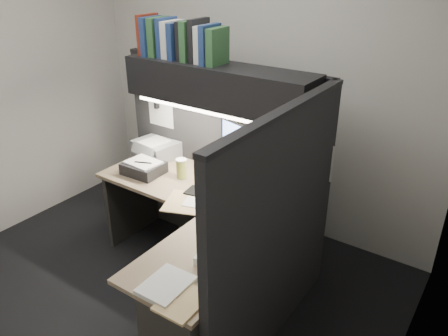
{
  "coord_description": "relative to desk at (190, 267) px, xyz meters",
  "views": [
    {
      "loc": [
        1.98,
        -1.83,
        2.34
      ],
      "look_at": [
        0.35,
        0.51,
        0.97
      ],
      "focal_mm": 35.0,
      "sensor_mm": 36.0,
      "label": 1
    }
  ],
  "objects": [
    {
      "name": "binder_row",
      "position": [
        -0.64,
        0.76,
        1.35
      ],
      "size": [
        0.74,
        0.26,
        0.31
      ],
      "color": "maroon",
      "rests_on": "overhead_shelf"
    },
    {
      "name": "wall_back",
      "position": [
        -0.43,
        1.5,
        0.91
      ],
      "size": [
        3.5,
        0.04,
        2.7
      ],
      "primitive_type": "cube",
      "color": "silver",
      "rests_on": "floor"
    },
    {
      "name": "open_folder",
      "position": [
        -0.16,
        0.32,
        0.29
      ],
      "size": [
        0.58,
        0.49,
        0.01
      ],
      "primitive_type": "cube",
      "rotation": [
        0.0,
        0.0,
        0.38
      ],
      "color": "tan",
      "rests_on": "desk"
    },
    {
      "name": "notebook_stack",
      "position": [
        -0.85,
        0.47,
        0.33
      ],
      "size": [
        0.32,
        0.27,
        0.09
      ],
      "primitive_type": "cube",
      "rotation": [
        0.0,
        0.0,
        0.04
      ],
      "color": "black",
      "rests_on": "desk"
    },
    {
      "name": "monitor",
      "position": [
        -0.13,
        0.82,
        0.48
      ],
      "size": [
        0.44,
        0.28,
        0.48
      ],
      "rotation": [
        0.0,
        0.0,
        -0.3
      ],
      "color": "black",
      "rests_on": "desk"
    },
    {
      "name": "paper_stack_a",
      "position": [
        0.35,
        -0.11,
        0.31
      ],
      "size": [
        0.31,
        0.28,
        0.05
      ],
      "primitive_type": "cube",
      "rotation": [
        0.0,
        0.0,
        0.22
      ],
      "color": "white",
      "rests_on": "desk"
    },
    {
      "name": "desk",
      "position": [
        0.0,
        0.0,
        0.0
      ],
      "size": [
        1.7,
        1.53,
        0.73
      ],
      "color": "#896B57",
      "rests_on": "floor"
    },
    {
      "name": "overhead_shelf",
      "position": [
        -0.3,
        0.75,
        1.06
      ],
      "size": [
        1.55,
        0.34,
        0.3
      ],
      "primitive_type": "cube",
      "color": "black",
      "rests_on": "partition_back"
    },
    {
      "name": "partition_right",
      "position": [
        0.55,
        0.18,
        0.36
      ],
      "size": [
        0.06,
        1.5,
        1.6
      ],
      "primitive_type": "cube",
      "color": "black",
      "rests_on": "floor"
    },
    {
      "name": "telephone",
      "position": [
        0.24,
        0.72,
        0.33
      ],
      "size": [
        0.31,
        0.32,
        0.09
      ],
      "primitive_type": "cube",
      "rotation": [
        0.0,
        0.0,
        -0.5
      ],
      "color": "#C2B695",
      "rests_on": "desk"
    },
    {
      "name": "keyboard",
      "position": [
        -0.14,
        0.46,
        0.3
      ],
      "size": [
        0.45,
        0.2,
        0.02
      ],
      "primitive_type": "cube",
      "rotation": [
        0.0,
        0.0,
        0.14
      ],
      "color": "black",
      "rests_on": "desk"
    },
    {
      "name": "mouse",
      "position": [
        0.29,
        0.39,
        0.31
      ],
      "size": [
        0.08,
        0.11,
        0.04
      ],
      "primitive_type": "ellipsoid",
      "rotation": [
        0.0,
        0.0,
        -0.08
      ],
      "color": "black",
      "rests_on": "mousepad"
    },
    {
      "name": "partition_back",
      "position": [
        -0.4,
        0.93,
        0.36
      ],
      "size": [
        1.9,
        0.06,
        1.6
      ],
      "primitive_type": "cube",
      "color": "black",
      "rests_on": "floor"
    },
    {
      "name": "mousepad",
      "position": [
        0.29,
        0.38,
        0.29
      ],
      "size": [
        0.26,
        0.24,
        0.0
      ],
      "primitive_type": "cube",
      "rotation": [
        0.0,
        0.0,
        0.32
      ],
      "color": "navy",
      "rests_on": "desk"
    },
    {
      "name": "manila_stack",
      "position": [
        0.39,
        -0.53,
        0.29
      ],
      "size": [
        0.21,
        0.27,
        0.02
      ],
      "primitive_type": "cube",
      "rotation": [
        0.0,
        0.0,
        0.03
      ],
      "color": "tan",
      "rests_on": "desk"
    },
    {
      "name": "task_light_tube",
      "position": [
        -0.3,
        0.61,
        0.89
      ],
      "size": [
        1.32,
        0.04,
        0.04
      ],
      "primitive_type": "cylinder",
      "rotation": [
        0.0,
        1.57,
        0.0
      ],
      "color": "white",
      "rests_on": "overhead_shelf"
    },
    {
      "name": "printer",
      "position": [
        -1.0,
        0.79,
        0.36
      ],
      "size": [
        0.41,
        0.36,
        0.15
      ],
      "primitive_type": "cube",
      "rotation": [
        0.0,
        0.0,
        -0.14
      ],
      "color": "gray",
      "rests_on": "desk"
    },
    {
      "name": "wall_right",
      "position": [
        1.32,
        0.0,
        0.91
      ],
      "size": [
        0.04,
        3.0,
        2.7
      ],
      "primitive_type": "cube",
      "color": "silver",
      "rests_on": "floor"
    },
    {
      "name": "paper_stack_b",
      "position": [
        0.24,
        -0.49,
        0.3
      ],
      "size": [
        0.23,
        0.29,
        0.03
      ],
      "primitive_type": "cube",
      "rotation": [
        0.0,
        0.0,
        0.03
      ],
      "color": "white",
      "rests_on": "desk"
    },
    {
      "name": "pinned_papers",
      "position": [
        -0.0,
        0.56,
        0.61
      ],
      "size": [
        1.76,
        1.31,
        0.51
      ],
      "color": "white",
      "rests_on": "partition_back"
    },
    {
      "name": "floor",
      "position": [
        -0.43,
        0.0,
        -0.44
      ],
      "size": [
        3.5,
        3.5,
        0.0
      ],
      "primitive_type": "plane",
      "color": "black",
      "rests_on": "ground"
    },
    {
      "name": "coffee_cup",
      "position": [
        -0.54,
        0.58,
        0.36
      ],
      "size": [
        0.09,
        0.09,
        0.15
      ],
      "primitive_type": "cylinder",
      "rotation": [
        0.0,
        0.0,
        0.11
      ],
      "color": "#C7CC51",
      "rests_on": "desk"
    }
  ]
}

